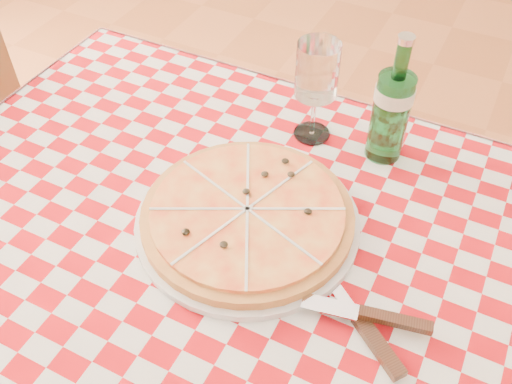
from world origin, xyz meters
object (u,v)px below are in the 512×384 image
dining_table (251,279)px  pizza_plate (247,215)px  water_bottle (393,100)px  wine_glass (315,92)px

dining_table → pizza_plate: 0.13m
pizza_plate → water_bottle: bearing=61.7°
water_bottle → wine_glass: size_ratio=1.24×
water_bottle → wine_glass: (-0.14, -0.01, -0.02)m
pizza_plate → water_bottle: 0.33m
pizza_plate → wine_glass: 0.28m
pizza_plate → wine_glass: (0.01, 0.27, 0.08)m
pizza_plate → wine_glass: wine_glass is taller
dining_table → water_bottle: (0.13, 0.31, 0.23)m
pizza_plate → wine_glass: size_ratio=1.87×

